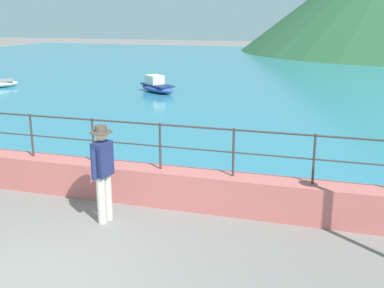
# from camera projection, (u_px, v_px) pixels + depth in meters

# --- Properties ---
(ground_plane) EXTENTS (120.00, 120.00, 0.00)m
(ground_plane) POSITION_uv_depth(u_px,v_px,m) (31.00, 283.00, 6.48)
(ground_plane) COLOR slate
(promenade_wall) EXTENTS (20.00, 0.56, 0.70)m
(promenade_wall) POSITION_uv_depth(u_px,v_px,m) (127.00, 182.00, 9.33)
(promenade_wall) COLOR #BC605B
(promenade_wall) RESTS_ON ground
(railing) EXTENTS (18.44, 0.04, 0.90)m
(railing) POSITION_uv_depth(u_px,v_px,m) (126.00, 135.00, 9.08)
(railing) COLOR #383330
(railing) RESTS_ON promenade_wall
(lake_water) EXTENTS (64.00, 44.32, 0.06)m
(lake_water) POSITION_uv_depth(u_px,v_px,m) (275.00, 71.00, 30.28)
(lake_water) COLOR teal
(lake_water) RESTS_ON ground
(person_walking) EXTENTS (0.38, 0.56, 1.75)m
(person_walking) POSITION_uv_depth(u_px,v_px,m) (103.00, 169.00, 8.16)
(person_walking) COLOR beige
(person_walking) RESTS_ON ground
(boat_2) EXTENTS (2.37, 2.11, 0.76)m
(boat_2) POSITION_uv_depth(u_px,v_px,m) (157.00, 86.00, 21.91)
(boat_2) COLOR #2D4C9E
(boat_2) RESTS_ON lake_water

